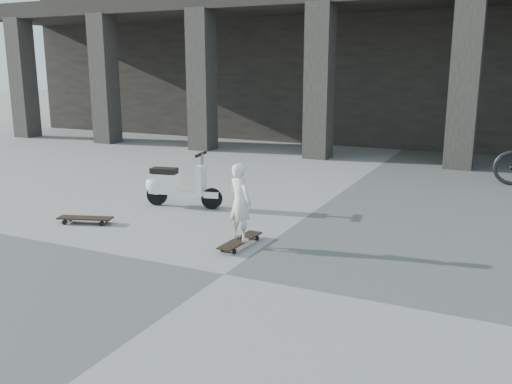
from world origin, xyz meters
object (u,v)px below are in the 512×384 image
at_px(child, 240,202).
at_px(skateboard_spare, 85,219).
at_px(scooter, 171,185).
at_px(longboard, 240,241).

bearing_deg(child, skateboard_spare, 22.67).
xyz_separation_m(skateboard_spare, scooter, (0.59, 1.49, 0.31)).
bearing_deg(scooter, child, -44.98).
distance_m(skateboard_spare, child, 2.73).
bearing_deg(child, longboard, 156.32).
height_order(longboard, skateboard_spare, skateboard_spare).
bearing_deg(skateboard_spare, longboard, -17.17).
distance_m(child, scooter, 2.54).
height_order(child, scooter, child).
relative_size(longboard, scooter, 0.66).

